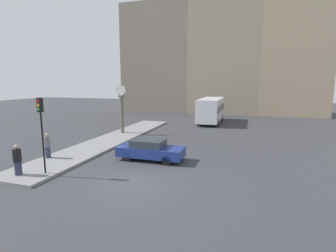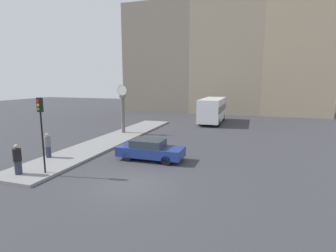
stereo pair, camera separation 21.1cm
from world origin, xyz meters
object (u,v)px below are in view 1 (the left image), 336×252
(pedestrian_black_jacket, at_px, (17,160))
(street_clock, at_px, (122,110))
(sedan_car, at_px, (150,150))
(traffic_light_near, at_px, (41,120))
(pedestrian_grey_jacket, at_px, (47,146))
(bus_distant, at_px, (211,109))

(pedestrian_black_jacket, bearing_deg, street_clock, 90.94)
(sedan_car, relative_size, traffic_light_near, 1.05)
(street_clock, distance_m, pedestrian_grey_jacket, 9.41)
(sedan_car, distance_m, traffic_light_near, 6.74)
(street_clock, relative_size, pedestrian_grey_jacket, 2.85)
(traffic_light_near, height_order, street_clock, street_clock)
(sedan_car, relative_size, pedestrian_grey_jacket, 2.65)
(bus_distant, bearing_deg, pedestrian_black_jacket, -107.50)
(pedestrian_grey_jacket, distance_m, pedestrian_black_jacket, 3.21)
(pedestrian_grey_jacket, bearing_deg, pedestrian_black_jacket, -75.06)
(street_clock, relative_size, pedestrian_black_jacket, 2.82)
(sedan_car, height_order, traffic_light_near, traffic_light_near)
(pedestrian_grey_jacket, bearing_deg, traffic_light_near, -50.79)
(sedan_car, height_order, pedestrian_black_jacket, pedestrian_black_jacket)
(traffic_light_near, xyz_separation_m, street_clock, (-1.39, 11.74, -0.67))
(street_clock, distance_m, pedestrian_black_jacket, 12.46)
(bus_distant, height_order, pedestrian_grey_jacket, bus_distant)
(traffic_light_near, height_order, pedestrian_grey_jacket, traffic_light_near)
(sedan_car, height_order, bus_distant, bus_distant)
(traffic_light_near, bearing_deg, bus_distant, 74.91)
(sedan_car, bearing_deg, pedestrian_black_jacket, -137.25)
(sedan_car, bearing_deg, street_clock, 128.66)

